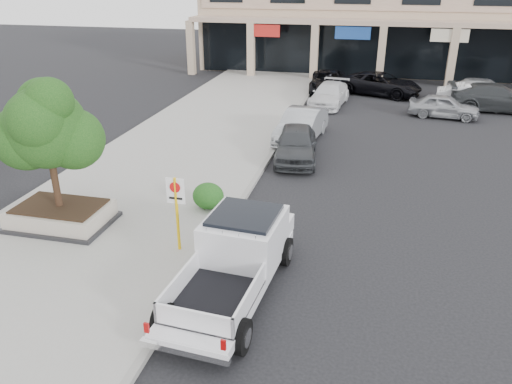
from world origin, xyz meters
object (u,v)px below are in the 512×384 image
at_px(curb_car_a, 296,143).
at_px(curb_car_d, 328,81).
at_px(no_parking_sign, 176,204).
at_px(lot_car_c, 496,98).
at_px(lot_car_e, 484,90).
at_px(planter, 61,215).
at_px(curb_car_c, 329,95).
at_px(pickup_truck, 231,264).
at_px(lot_car_d, 381,84).
at_px(planter_tree, 53,127).
at_px(lot_car_a, 444,106).
at_px(lot_car_b, 475,97).
at_px(curb_car_b, 301,125).

xyz_separation_m(curb_car_a, curb_car_d, (-0.08, 14.23, -0.04)).
relative_size(no_parking_sign, lot_car_c, 0.42).
bearing_deg(lot_car_e, planter, 153.91).
bearing_deg(curb_car_c, lot_car_c, 12.18).
bearing_deg(pickup_truck, lot_car_d, 86.16).
relative_size(lot_car_c, lot_car_e, 1.19).
distance_m(planter_tree, lot_car_c, 25.69).
bearing_deg(pickup_truck, lot_car_c, 68.93).
xyz_separation_m(lot_car_a, lot_car_d, (-3.62, 5.09, 0.09)).
xyz_separation_m(curb_car_d, lot_car_c, (10.43, -2.96, 0.09)).
relative_size(no_parking_sign, lot_car_b, 0.51).
xyz_separation_m(curb_car_c, lot_car_a, (6.72, -1.34, -0.02)).
bearing_deg(planter_tree, lot_car_d, 66.17).
relative_size(curb_car_b, curb_car_d, 0.91).
relative_size(planter, lot_car_e, 0.69).
relative_size(curb_car_d, lot_car_e, 1.10).
bearing_deg(lot_car_b, curb_car_a, 147.94).
height_order(lot_car_a, lot_car_e, lot_car_e).
distance_m(planter, curb_car_d, 23.40).
bearing_deg(lot_car_e, curb_car_b, 147.10).
height_order(curb_car_a, curb_car_b, curb_car_b).
bearing_deg(lot_car_d, curb_car_d, 106.41).
bearing_deg(lot_car_c, planter, 140.39).
distance_m(no_parking_sign, curb_car_a, 9.19).
distance_m(lot_car_b, lot_car_d, 6.14).
bearing_deg(curb_car_b, pickup_truck, -81.58).
xyz_separation_m(lot_car_b, lot_car_e, (0.80, 1.75, 0.06)).
bearing_deg(planter_tree, planter, -131.03).
xyz_separation_m(planter, lot_car_a, (13.56, 17.26, 0.19)).
height_order(planter_tree, curb_car_d, planter_tree).
height_order(planter_tree, pickup_truck, planter_tree).
bearing_deg(pickup_truck, curb_car_c, 93.17).
xyz_separation_m(curb_car_c, lot_car_b, (8.75, 1.33, 0.05)).
bearing_deg(no_parking_sign, lot_car_c, 58.43).
height_order(no_parking_sign, curb_car_d, no_parking_sign).
bearing_deg(planter_tree, lot_car_b, 52.00).
bearing_deg(curb_car_c, lot_car_e, 24.49).
distance_m(curb_car_d, lot_car_e, 10.10).
bearing_deg(planter_tree, curb_car_d, 74.52).
bearing_deg(planter, curb_car_d, 74.31).
bearing_deg(curb_car_a, lot_car_c, 40.39).
relative_size(curb_car_b, lot_car_c, 0.85).
height_order(planter, lot_car_a, lot_car_a).
bearing_deg(planter, curb_car_c, 69.82).
bearing_deg(planter, curb_car_b, 60.76).
distance_m(planter_tree, no_parking_sign, 4.65).
relative_size(planter_tree, lot_car_e, 0.86).
bearing_deg(lot_car_a, lot_car_d, 43.89).
xyz_separation_m(planter, pickup_truck, (6.45, -2.25, 0.45)).
xyz_separation_m(planter_tree, curb_car_b, (6.08, 10.95, -2.64)).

